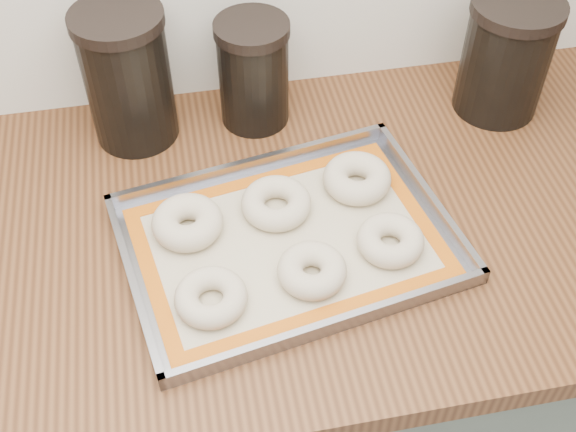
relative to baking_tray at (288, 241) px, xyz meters
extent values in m
cube|color=slate|center=(0.22, 0.05, -0.48)|extent=(3.00, 0.65, 0.86)
cube|color=brown|center=(0.22, 0.05, -0.03)|extent=(3.06, 0.68, 0.04)
cube|color=gray|center=(0.00, 0.00, 0.00)|extent=(0.51, 0.41, 0.00)
cube|color=gray|center=(-0.03, 0.16, 0.01)|extent=(0.45, 0.09, 0.02)
cube|color=gray|center=(0.03, -0.16, 0.01)|extent=(0.45, 0.09, 0.02)
cube|color=gray|center=(-0.22, -0.04, 0.01)|extent=(0.07, 0.33, 0.02)
cube|color=gray|center=(0.22, 0.04, 0.01)|extent=(0.07, 0.33, 0.02)
cube|color=#C6B793|center=(0.00, 0.00, 0.00)|extent=(0.46, 0.36, 0.00)
cube|color=#C55A0D|center=(-0.02, 0.13, 0.00)|extent=(0.42, 0.10, 0.00)
cube|color=#C55A0D|center=(0.02, -0.13, 0.00)|extent=(0.42, 0.10, 0.00)
cube|color=#C55A0D|center=(-0.20, -0.03, 0.00)|extent=(0.06, 0.25, 0.00)
cube|color=#C55A0D|center=(0.20, 0.03, 0.00)|extent=(0.06, 0.25, 0.00)
torus|color=beige|center=(-0.12, -0.09, 0.01)|extent=(0.12, 0.12, 0.03)
torus|color=beige|center=(0.02, -0.07, 0.02)|extent=(0.10, 0.10, 0.04)
torus|color=beige|center=(0.14, -0.04, 0.01)|extent=(0.11, 0.11, 0.03)
torus|color=beige|center=(-0.14, 0.05, 0.02)|extent=(0.11, 0.11, 0.04)
torus|color=beige|center=(-0.01, 0.06, 0.02)|extent=(0.13, 0.13, 0.03)
torus|color=beige|center=(0.12, 0.09, 0.02)|extent=(0.11, 0.11, 0.04)
cylinder|color=black|center=(-0.20, 0.29, 0.10)|extent=(0.13, 0.13, 0.21)
cylinder|color=black|center=(-0.20, 0.29, 0.21)|extent=(0.14, 0.14, 0.02)
cylinder|color=black|center=(0.00, 0.29, 0.08)|extent=(0.11, 0.11, 0.16)
cylinder|color=black|center=(0.00, 0.29, 0.17)|extent=(0.12, 0.12, 0.02)
cylinder|color=black|center=(0.41, 0.24, 0.08)|extent=(0.14, 0.14, 0.18)
cylinder|color=black|center=(0.41, 0.24, 0.18)|extent=(0.15, 0.15, 0.02)
camera|label=1|loc=(-0.13, -0.66, 0.79)|focal=45.00mm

